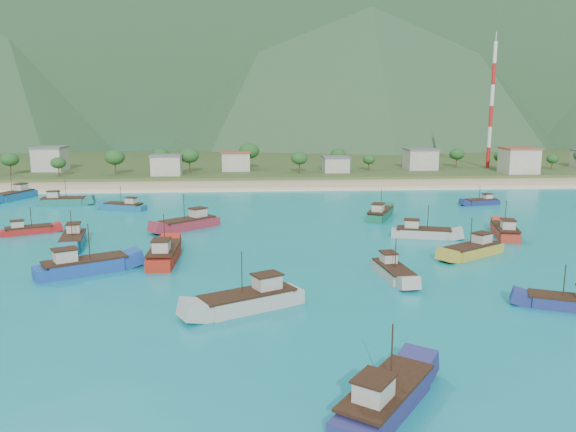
{
  "coord_description": "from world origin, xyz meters",
  "views": [
    {
      "loc": [
        -3.56,
        -78.02,
        21.45
      ],
      "look_at": [
        3.06,
        18.0,
        3.0
      ],
      "focal_mm": 35.0,
      "sensor_mm": 36.0,
      "label": 1
    }
  ],
  "objects": [
    {
      "name": "boat_12",
      "position": [
        -30.59,
        43.25,
        0.6
      ],
      "size": [
        9.63,
        5.8,
        5.47
      ],
      "rotation": [
        0.0,
        0.0,
        1.21
      ],
      "color": "#17638F",
      "rests_on": "ground"
    },
    {
      "name": "boat_24",
      "position": [
        -45.96,
        50.75,
        0.74
      ],
      "size": [
        10.71,
        3.85,
        6.22
      ],
      "rotation": [
        0.0,
        0.0,
        4.78
      ],
      "color": "#1C6E61",
      "rests_on": "ground"
    },
    {
      "name": "boat_19",
      "position": [
        -14.7,
        22.73,
        0.86
      ],
      "size": [
        11.02,
        10.26,
        6.88
      ],
      "rotation": [
        0.0,
        0.0,
        2.29
      ],
      "color": "maroon",
      "rests_on": "ground"
    },
    {
      "name": "boat_15",
      "position": [
        22.23,
        29.95,
        0.78
      ],
      "size": [
        7.54,
        11.23,
        6.44
      ],
      "rotation": [
        0.0,
        0.0,
        5.84
      ],
      "color": "#126446",
      "rests_on": "ground"
    },
    {
      "name": "boat_20",
      "position": [
        39.82,
        12.54,
        0.78
      ],
      "size": [
        5.98,
        11.42,
        6.47
      ],
      "rotation": [
        0.0,
        0.0,
        6.02
      ],
      "color": "#A9301F",
      "rests_on": "ground"
    },
    {
      "name": "vegetation",
      "position": [
        -2.0,
        103.32,
        5.23
      ],
      "size": [
        275.41,
        25.42,
        8.91
      ],
      "color": "#235623",
      "rests_on": "ground"
    },
    {
      "name": "boat_13",
      "position": [
        -59.99,
        59.75,
        0.85
      ],
      "size": [
        7.06,
        12.08,
        6.85
      ],
      "rotation": [
        0.0,
        0.0,
        2.81
      ],
      "color": "#16619C",
      "rests_on": "ground"
    },
    {
      "name": "village",
      "position": [
        20.85,
        101.7,
        4.75
      ],
      "size": [
        219.01,
        26.65,
        7.51
      ],
      "color": "beige",
      "rests_on": "ground"
    },
    {
      "name": "boat_8",
      "position": [
        5.98,
        -41.47,
        0.83
      ],
      "size": [
        9.58,
        11.09,
        6.73
      ],
      "rotation": [
        0.0,
        0.0,
        5.63
      ],
      "color": "navy",
      "rests_on": "ground"
    },
    {
      "name": "boat_25",
      "position": [
        -3.7,
        -19.79,
        0.88
      ],
      "size": [
        12.08,
        8.59,
        6.98
      ],
      "rotation": [
        0.0,
        0.0,
        2.06
      ],
      "color": "#B7B0A8",
      "rests_on": "ground"
    },
    {
      "name": "boat_4",
      "position": [
        49.1,
        44.61,
        0.49
      ],
      "size": [
        8.54,
        4.23,
        4.85
      ],
      "rotation": [
        0.0,
        0.0,
        1.8
      ],
      "color": "navy",
      "rests_on": "ground"
    },
    {
      "name": "boat_9",
      "position": [
        29.4,
        0.47,
        0.75
      ],
      "size": [
        10.68,
        8.3,
        6.28
      ],
      "rotation": [
        0.0,
        0.0,
        2.13
      ],
      "color": "gold",
      "rests_on": "ground"
    },
    {
      "name": "beach",
      "position": [
        0.0,
        79.0,
        0.0
      ],
      "size": [
        400.0,
        18.0,
        1.2
      ],
      "primitive_type": "cube",
      "color": "beige",
      "rests_on": "ground"
    },
    {
      "name": "boat_14",
      "position": [
        25.53,
        12.81,
        0.69
      ],
      "size": [
        10.5,
        5.61,
        5.95
      ],
      "rotation": [
        0.0,
        0.0,
        4.44
      ],
      "color": "#AEA79D",
      "rests_on": "ground"
    },
    {
      "name": "land",
      "position": [
        0.0,
        140.0,
        0.0
      ],
      "size": [
        400.0,
        110.0,
        2.4
      ],
      "primitive_type": "cube",
      "color": "#385123",
      "rests_on": "ground"
    },
    {
      "name": "boat_7",
      "position": [
        -15.88,
        0.66,
        0.9
      ],
      "size": [
        3.55,
        12.0,
        7.09
      ],
      "rotation": [
        0.0,
        0.0,
        0.0
      ],
      "color": "#AD2213",
      "rests_on": "ground"
    },
    {
      "name": "boat_6",
      "position": [
        -31.77,
        11.11,
        0.76
      ],
      "size": [
        5.12,
        11.1,
        6.32
      ],
      "rotation": [
        0.0,
        0.0,
        3.33
      ],
      "color": "teal",
      "rests_on": "ground"
    },
    {
      "name": "boat_17",
      "position": [
        -42.24,
        20.27,
        0.52
      ],
      "size": [
        8.78,
        5.95,
        5.04
      ],
      "rotation": [
        0.0,
        0.0,
        5.16
      ],
      "color": "#AF1B1A",
      "rests_on": "ground"
    },
    {
      "name": "ground",
      "position": [
        0.0,
        0.0,
        0.0
      ],
      "size": [
        600.0,
        600.0,
        0.0
      ],
      "primitive_type": "plane",
      "color": "#0D8895",
      "rests_on": "ground"
    },
    {
      "name": "mountains",
      "position": [
        -18.31,
        403.81,
        106.83
      ],
      "size": [
        1520.0,
        440.0,
        260.0
      ],
      "color": "slate",
      "rests_on": "ground"
    },
    {
      "name": "surf_line",
      "position": [
        0.0,
        69.5,
        0.0
      ],
      "size": [
        400.0,
        2.5,
        0.08
      ],
      "primitive_type": "cube",
      "color": "white",
      "rests_on": "ground"
    },
    {
      "name": "radio_tower",
      "position": [
        77.6,
        108.0,
        22.36
      ],
      "size": [
        1.2,
        1.2,
        41.53
      ],
      "color": "red",
      "rests_on": "ground"
    },
    {
      "name": "boat_0",
      "position": [
        31.0,
        -22.18,
        0.58
      ],
      "size": [
        9.34,
        6.13,
        5.34
      ],
      "rotation": [
        0.0,
        0.0,
        1.15
      ],
      "color": "navy",
      "rests_on": "ground"
    },
    {
      "name": "boat_22",
      "position": [
        -25.67,
        -4.76,
        0.88
      ],
      "size": [
        12.06,
        8.95,
        7.02
      ],
      "rotation": [
        0.0,
        0.0,
        5.23
      ],
      "color": "#1A449E",
      "rests_on": "ground"
    },
    {
      "name": "boat_3",
      "position": [
        14.77,
        -9.29,
        0.64
      ],
      "size": [
        3.85,
        9.86,
        5.68
      ],
      "rotation": [
        0.0,
        0.0,
        3.25
      ],
      "color": "#ABA79B",
      "rests_on": "ground"
    }
  ]
}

